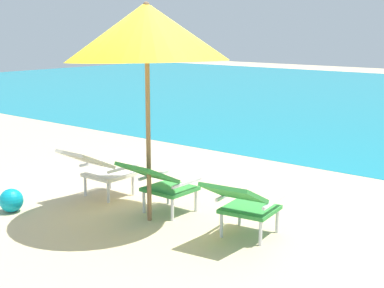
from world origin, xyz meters
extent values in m
plane|color=#CCB78E|center=(0.00, 4.00, 0.00)|extent=(40.00, 40.00, 0.00)
cube|color=silver|center=(-1.04, -0.17, 0.28)|extent=(0.52, 0.50, 0.04)
cube|color=silver|center=(-1.04, -0.54, 0.55)|extent=(0.52, 0.52, 0.27)
cylinder|color=silver|center=(-1.25, 0.04, 0.13)|extent=(0.04, 0.04, 0.26)
cylinder|color=silver|center=(-0.81, 0.04, 0.13)|extent=(0.04, 0.04, 0.26)
cylinder|color=silver|center=(-1.26, -0.38, 0.13)|extent=(0.04, 0.04, 0.26)
cylinder|color=silver|center=(-0.82, -0.38, 0.13)|extent=(0.04, 0.04, 0.26)
cube|color=silver|center=(-1.30, -0.17, 0.40)|extent=(0.03, 0.50, 0.03)
cube|color=silver|center=(-0.78, -0.17, 0.40)|extent=(0.03, 0.50, 0.03)
cube|color=#338E3D|center=(0.00, -0.15, 0.28)|extent=(0.52, 0.50, 0.04)
cube|color=#338E3D|center=(0.00, -0.52, 0.55)|extent=(0.52, 0.52, 0.27)
cylinder|color=silver|center=(-0.22, 0.06, 0.13)|extent=(0.04, 0.04, 0.26)
cylinder|color=silver|center=(0.22, 0.06, 0.13)|extent=(0.04, 0.04, 0.26)
cylinder|color=silver|center=(-0.22, -0.36, 0.13)|extent=(0.04, 0.04, 0.26)
cylinder|color=silver|center=(0.22, -0.36, 0.13)|extent=(0.04, 0.04, 0.26)
cube|color=silver|center=(-0.26, -0.15, 0.40)|extent=(0.03, 0.50, 0.03)
cube|color=silver|center=(0.26, -0.15, 0.40)|extent=(0.03, 0.50, 0.03)
cube|color=#338E3D|center=(1.13, -0.18, 0.28)|extent=(0.59, 0.57, 0.04)
cube|color=#338E3D|center=(1.19, -0.54, 0.55)|extent=(0.59, 0.59, 0.27)
cylinder|color=silver|center=(0.89, 0.00, 0.13)|extent=(0.04, 0.04, 0.26)
cylinder|color=silver|center=(1.32, 0.06, 0.13)|extent=(0.04, 0.04, 0.26)
cylinder|color=silver|center=(0.95, -0.42, 0.13)|extent=(0.04, 0.04, 0.26)
cylinder|color=silver|center=(1.38, -0.35, 0.13)|extent=(0.04, 0.04, 0.26)
cube|color=silver|center=(0.88, -0.21, 0.40)|extent=(0.10, 0.50, 0.03)
cube|color=silver|center=(1.39, -0.14, 0.40)|extent=(0.10, 0.50, 0.03)
cylinder|color=olive|center=(0.02, -0.51, 0.90)|extent=(0.05, 0.05, 1.80)
cone|color=yellow|center=(0.02, -0.51, 2.08)|extent=(2.38, 2.37, 0.68)
sphere|color=#4C3823|center=(0.02, -0.51, 2.35)|extent=(0.07, 0.07, 0.07)
sphere|color=#0A93AD|center=(-1.43, -1.34, 0.14)|extent=(0.28, 0.28, 0.28)
camera|label=1|loc=(4.23, -4.83, 2.13)|focal=52.67mm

